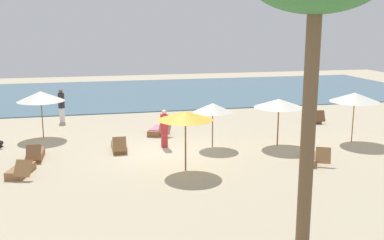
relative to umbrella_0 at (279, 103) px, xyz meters
name	(u,v)px	position (x,y,z in m)	size (l,w,h in m)	color
ground_plane	(158,152)	(-5.47, 0.10, -1.95)	(60.00, 60.00, 0.00)	#BCAD8E
ocean_water	(126,93)	(-5.47, 17.10, -1.92)	(48.00, 16.00, 0.06)	#476B7F
umbrella_0	(279,103)	(0.00, 0.00, 0.00)	(2.23, 2.23, 2.15)	brown
umbrella_1	(41,96)	(-10.52, 3.91, 0.08)	(2.23, 2.23, 2.28)	brown
umbrella_2	(213,108)	(-2.95, 0.40, -0.15)	(1.72, 1.72, 2.00)	brown
umbrella_3	(355,97)	(3.67, -0.15, 0.16)	(2.26, 2.26, 2.33)	olive
umbrella_4	(185,116)	(-4.82, -2.58, 0.16)	(2.06, 2.06, 2.29)	brown
lounger_0	(158,131)	(-4.98, 3.37, -1.78)	(1.24, 1.79, 0.66)	brown
lounger_1	(119,147)	(-7.09, 0.78, -1.78)	(0.62, 1.64, 0.74)	olive
lounger_2	(35,155)	(-10.52, 0.29, -1.78)	(0.63, 1.67, 0.72)	brown
lounger_3	(21,170)	(-10.82, -1.72, -1.78)	(0.99, 1.77, 0.70)	olive
lounger_4	(313,118)	(4.02, 4.37, -1.78)	(0.79, 1.70, 0.74)	brown
lounger_5	(309,158)	(0.21, -2.68, -1.78)	(1.28, 1.74, 0.73)	olive
person_0	(61,106)	(-9.80, 7.39, -1.01)	(0.48, 0.48, 1.86)	white
person_2	(164,129)	(-5.05, 0.87, -1.10)	(0.40, 0.40, 1.71)	#BF3338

